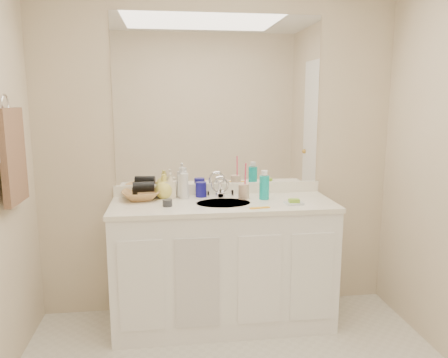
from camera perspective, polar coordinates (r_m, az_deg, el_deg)
wall_back at (r=3.20m, az=-0.76°, el=3.70°), size 2.60×0.02×2.40m
wall_front at (r=0.76m, az=24.22°, el=-20.18°), size 2.60×0.02×2.40m
vanity_cabinet at (r=3.12m, az=-0.12°, el=-11.18°), size 1.50×0.55×0.85m
countertop at (r=2.99m, az=-0.12°, el=-3.32°), size 1.52×0.57×0.03m
backsplash at (r=3.23m, az=-0.71°, el=-1.28°), size 1.52×0.03×0.08m
sink_basin at (r=2.97m, az=-0.08°, el=-3.35°), size 0.37×0.37×0.02m
faucet at (r=3.13m, az=-0.50°, el=-1.38°), size 0.02×0.02×0.11m
mirror at (r=3.17m, az=-0.76°, el=10.17°), size 1.48×0.01×1.20m
blue_mug at (r=3.14m, az=-3.02°, el=-1.37°), size 0.10×0.10×0.11m
tan_cup at (r=3.07m, az=2.60°, el=-1.64°), size 0.10×0.10×0.10m
toothbrush at (r=3.06m, az=2.80°, el=0.15°), size 0.01×0.04×0.21m
mouthwash_bottle at (r=3.07m, az=5.28°, el=-1.11°), size 0.09×0.09×0.17m
soap_dish at (r=2.96m, az=9.11°, el=-3.16°), size 0.12×0.10×0.01m
green_soap at (r=2.95m, az=9.12°, el=-2.82°), size 0.07×0.05×0.02m
orange_comb at (r=2.83m, az=4.69°, el=-3.76°), size 0.14×0.05×0.01m
dark_jar at (r=2.89m, az=-7.40°, el=-3.11°), size 0.08×0.08×0.05m
extra_white_bottle at (r=3.08m, az=-5.20°, el=-0.93°), size 0.06×0.06×0.18m
soap_bottle_white at (r=3.11m, az=-5.40°, el=-0.44°), size 0.09×0.09×0.22m
soap_bottle_cream at (r=3.13m, az=-7.00°, el=-0.80°), size 0.09×0.09×0.18m
soap_bottle_yellow at (r=3.12m, az=-7.84°, el=-0.94°), size 0.17×0.17×0.17m
wicker_basket at (r=3.10m, az=-10.80°, el=-2.09°), size 0.29×0.29×0.06m
hair_dryer at (r=3.09m, az=-10.47°, el=-1.04°), size 0.15×0.09×0.07m
towel_ring at (r=2.78m, az=-26.70°, el=8.81°), size 0.01×0.11×0.11m
hand_towel at (r=2.79m, az=-25.81°, el=2.69°), size 0.04×0.32×0.55m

